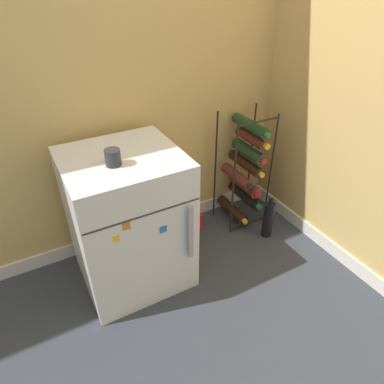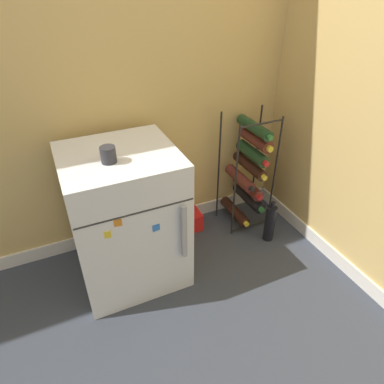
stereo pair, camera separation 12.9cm
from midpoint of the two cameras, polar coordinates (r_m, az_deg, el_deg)
The scene contains 7 objects.
ground_plane at distance 2.05m, azimuth 3.10°, elevation -14.94°, with size 14.00×14.00×0.00m, color #333842.
wall_back at distance 1.95m, azimuth -4.96°, elevation 24.84°, with size 6.67×0.07×2.50m.
mini_fridge at distance 1.88m, azimuth -9.01°, elevation -4.30°, with size 0.57×0.56×0.78m.
wine_rack at distance 2.30m, azimuth 10.94°, elevation 3.34°, with size 0.31×0.33×0.79m.
soda_box at distance 2.36m, azimuth 0.26°, elevation -4.87°, with size 0.22×0.16×0.13m.
fridge_top_cup at distance 1.58m, azimuth -11.53°, elevation 6.08°, with size 0.07×0.07×0.08m.
loose_bottle_floor at distance 2.31m, azimuth 14.44°, elevation -5.06°, with size 0.07×0.07×0.30m.
Camera 2 is at (-0.60, -1.22, 1.53)m, focal length 32.00 mm.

